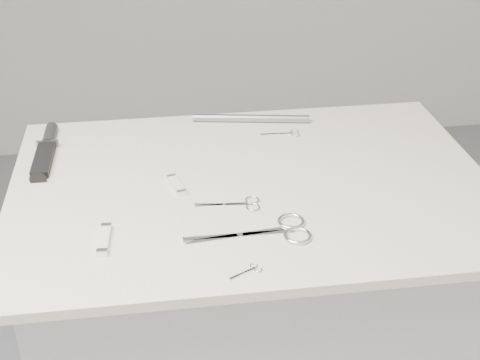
{
  "coord_description": "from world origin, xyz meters",
  "views": [
    {
      "loc": [
        -0.19,
        -1.18,
        1.62
      ],
      "look_at": [
        -0.02,
        0.01,
        0.92
      ],
      "focal_mm": 50.0,
      "sensor_mm": 36.0,
      "label": 1
    }
  ],
  "objects": [
    {
      "name": "plinth",
      "position": [
        0.0,
        0.0,
        0.45
      ],
      "size": [
        0.9,
        0.6,
        0.9
      ],
      "primitive_type": "cube",
      "color": "#B5B5B3",
      "rests_on": "ground"
    },
    {
      "name": "display_board",
      "position": [
        0.0,
        0.0,
        0.91
      ],
      "size": [
        1.0,
        0.7,
        0.02
      ],
      "primitive_type": "cube",
      "color": "beige",
      "rests_on": "plinth"
    },
    {
      "name": "large_shears",
      "position": [
        0.01,
        -0.19,
        0.92
      ],
      "size": [
        0.23,
        0.1,
        0.01
      ],
      "rotation": [
        0.0,
        0.0,
        0.05
      ],
      "color": "silver",
      "rests_on": "display_board"
    },
    {
      "name": "embroidery_scissors_a",
      "position": [
        -0.04,
        -0.08,
        0.92
      ],
      "size": [
        0.13,
        0.06,
        0.0
      ],
      "rotation": [
        0.0,
        0.0,
        -0.09
      ],
      "color": "silver",
      "rests_on": "display_board"
    },
    {
      "name": "embroidery_scissors_b",
      "position": [
        0.12,
        0.21,
        0.92
      ],
      "size": [
        0.09,
        0.04,
        0.0
      ],
      "rotation": [
        0.0,
        0.0,
        -0.04
      ],
      "color": "silver",
      "rests_on": "display_board"
    },
    {
      "name": "tiny_scissors",
      "position": [
        -0.05,
        -0.29,
        0.92
      ],
      "size": [
        0.06,
        0.04,
        0.0
      ],
      "rotation": [
        0.0,
        0.0,
        0.48
      ],
      "color": "silver",
      "rests_on": "display_board"
    },
    {
      "name": "sheathed_knife",
      "position": [
        -0.44,
        0.2,
        0.93
      ],
      "size": [
        0.05,
        0.24,
        0.03
      ],
      "rotation": [
        0.0,
        0.0,
        1.55
      ],
      "color": "black",
      "rests_on": "display_board"
    },
    {
      "name": "pocket_knife_a",
      "position": [
        -0.3,
        -0.17,
        0.93
      ],
      "size": [
        0.03,
        0.09,
        0.01
      ],
      "rotation": [
        0.0,
        0.0,
        1.5
      ],
      "color": "silver",
      "rests_on": "display_board"
    },
    {
      "name": "pocket_knife_b",
      "position": [
        -0.16,
        0.0,
        0.92
      ],
      "size": [
        0.04,
        0.08,
        0.01
      ],
      "rotation": [
        0.0,
        0.0,
        1.82
      ],
      "color": "silver",
      "rests_on": "display_board"
    },
    {
      "name": "metal_rail",
      "position": [
        0.04,
        0.29,
        0.93
      ],
      "size": [
        0.29,
        0.07,
        0.02
      ],
      "primitive_type": "cylinder",
      "rotation": [
        0.0,
        1.57,
        -0.17
      ],
      "color": "gray",
      "rests_on": "display_board"
    }
  ]
}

